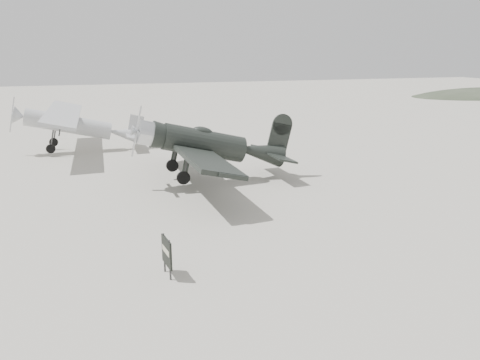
# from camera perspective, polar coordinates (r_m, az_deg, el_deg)

# --- Properties ---
(ground) EXTENTS (160.00, 160.00, 0.00)m
(ground) POSITION_cam_1_polar(r_m,az_deg,el_deg) (18.83, 4.45, -5.26)
(ground) COLOR #9B9689
(ground) RESTS_ON ground
(lowwing_monoplane) EXTENTS (8.31, 11.58, 3.74)m
(lowwing_monoplane) POSITION_cam_1_polar(r_m,az_deg,el_deg) (24.00, -3.55, 4.29)
(lowwing_monoplane) COLOR black
(lowwing_monoplane) RESTS_ON ground
(highwing_monoplane) EXTENTS (8.25, 11.53, 3.30)m
(highwing_monoplane) POSITION_cam_1_polar(r_m,az_deg,el_deg) (33.24, -19.59, 6.76)
(highwing_monoplane) COLOR #9A9C9F
(highwing_monoplane) RESTS_ON ground
(sign_board) EXTENTS (0.19, 0.88, 1.28)m
(sign_board) POSITION_cam_1_polar(r_m,az_deg,el_deg) (14.51, -8.92, -8.74)
(sign_board) COLOR #333333
(sign_board) RESTS_ON ground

